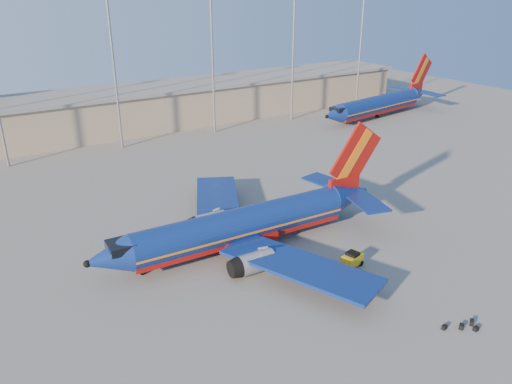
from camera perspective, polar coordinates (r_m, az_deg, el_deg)
ground at (r=62.41m, az=3.09°, el=-4.93°), size 220.00×220.00×0.00m
terminal_building at (r=113.90m, az=-9.94°, el=9.88°), size 122.00×16.00×8.50m
light_mast_row at (r=98.88m, az=-10.37°, el=15.74°), size 101.60×1.60×28.65m
aircraft_main at (r=58.70m, az=-0.93°, el=-3.72°), size 38.56×37.07×13.05m
aircraft_second at (r=122.04m, az=14.06°, el=9.77°), size 38.93×15.06×13.23m
baggage_tug at (r=56.34m, az=10.94°, el=-7.55°), size 2.69×1.97×1.75m
luggage_pile at (r=50.48m, az=22.65°, el=-13.95°), size 3.27×2.08×0.49m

